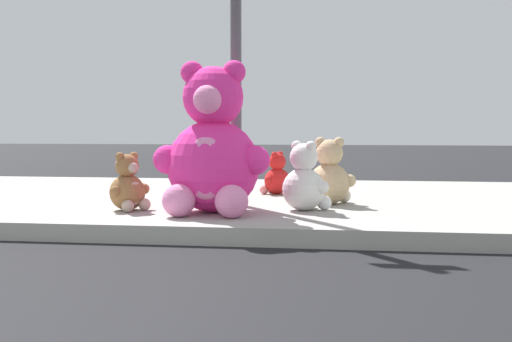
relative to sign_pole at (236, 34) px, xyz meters
The scene contains 8 objects.
sidewalk 2.19m from the sign_pole, 141.29° to the left, with size 28.00×4.40×0.15m, color #9E9B93.
sign_pole is the anchor object (origin of this frame).
plush_pink_large 1.29m from the sign_pole, 101.28° to the right, with size 1.07×0.93×1.38m.
plush_white 1.63m from the sign_pole, 24.22° to the right, with size 0.46×0.47×0.65m.
plush_brown 1.83m from the sign_pole, 150.03° to the right, with size 0.39×0.38×0.55m.
plush_red 1.85m from the sign_pole, 74.19° to the left, with size 0.35×0.36×0.50m.
plush_tan 1.71m from the sign_pole, 12.00° to the left, with size 0.52×0.48×0.68m.
plush_yellow 1.65m from the sign_pole, 138.22° to the left, with size 0.34×0.35×0.49m.
Camera 1 is at (2.03, -1.67, 0.93)m, focal length 43.33 mm.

